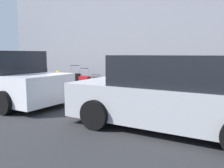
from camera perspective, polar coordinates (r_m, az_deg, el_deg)
name	(u,v)px	position (r m, az deg, el deg)	size (l,w,h in m)	color
ground_plane	(81,100)	(8.23, -7.69, -3.87)	(40.00, 40.00, 0.00)	#28282B
sidewalk_curb	(114,89)	(10.30, 0.61, -1.13)	(18.00, 5.00, 0.14)	#9E9B93
building_facade_sidewalk_side	(161,5)	(16.46, 11.90, 18.38)	(24.00, 3.00, 9.54)	gray
suitcase_teal_0	(191,91)	(7.43, 18.84, -1.55)	(0.50, 0.24, 1.01)	#0F606B
suitcase_red_1	(173,90)	(7.47, 14.59, -1.42)	(0.48, 0.26, 0.92)	red
suitcase_black_2	(157,89)	(7.56, 10.87, -1.09)	(0.39, 0.26, 0.97)	black
suitcase_silver_3	(144,87)	(7.80, 7.93, -0.79)	(0.41, 0.29, 0.98)	#9EA0A8
suitcase_olive_4	(131,88)	(7.90, 4.72, -1.07)	(0.37, 0.26, 0.90)	#59601E
suitcase_maroon_5	(120,88)	(8.19, 1.99, -0.96)	(0.47, 0.29, 0.86)	maroon
suitcase_navy_6	(108,87)	(8.40, -0.95, -0.62)	(0.37, 0.26, 0.63)	navy
suitcase_teal_7	(97,87)	(8.62, -3.81, -0.63)	(0.45, 0.22, 0.71)	#0F606B
suitcase_red_8	(85,84)	(8.85, -6.70, -0.10)	(0.43, 0.22, 0.94)	red
suitcase_black_9	(75,82)	(9.19, -9.03, 0.40)	(0.46, 0.25, 1.03)	black
fire_hydrant	(58,80)	(9.70, -13.04, 0.97)	(0.39, 0.21, 0.77)	#D89E0C
bollard_post	(46,79)	(9.92, -15.75, 1.23)	(0.12, 0.12, 0.88)	brown
parked_car_silver_0	(171,95)	(5.11, 14.22, -2.55)	(4.44, 2.02, 1.57)	#B2B5BA
parked_car_white_1	(2,79)	(8.42, -25.39, 1.14)	(4.75, 2.20, 1.68)	silver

